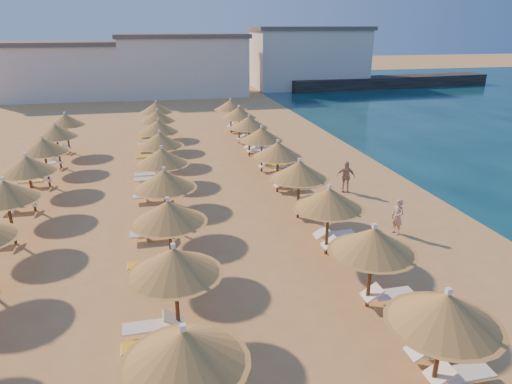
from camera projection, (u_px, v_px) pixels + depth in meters
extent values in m
plane|color=tan|center=(271.00, 261.00, 17.05)|extent=(220.00, 220.00, 0.00)
cube|color=black|center=(390.00, 82.00, 64.18)|extent=(30.24, 6.64, 1.50)
cube|color=silver|center=(64.00, 72.00, 53.98)|extent=(15.00, 8.00, 6.00)
cube|color=#59514C|center=(60.00, 44.00, 52.86)|extent=(15.60, 8.48, 0.50)
cube|color=silver|center=(183.00, 67.00, 56.36)|extent=(15.00, 8.00, 6.80)
cube|color=#59514C|center=(182.00, 36.00, 55.10)|extent=(15.60, 8.48, 0.50)
cube|color=silver|center=(309.00, 60.00, 62.80)|extent=(15.00, 8.00, 7.60)
cube|color=#59514C|center=(310.00, 28.00, 61.41)|extent=(15.60, 8.48, 0.50)
cylinder|color=brown|center=(438.00, 353.00, 10.69)|extent=(0.12, 0.12, 2.16)
cone|color=#9A602C|center=(446.00, 309.00, 10.27)|extent=(2.49, 2.49, 0.78)
cone|color=#9A602C|center=(444.00, 321.00, 10.38)|extent=(2.69, 2.69, 0.12)
cube|color=white|center=(449.00, 291.00, 10.11)|extent=(0.12, 0.12, 0.14)
cylinder|color=brown|center=(370.00, 276.00, 13.96)|extent=(0.12, 0.12, 2.16)
cone|color=#9A602C|center=(373.00, 240.00, 13.54)|extent=(2.49, 2.49, 0.78)
cone|color=#9A602C|center=(372.00, 250.00, 13.66)|extent=(2.69, 2.69, 0.12)
cube|color=white|center=(375.00, 226.00, 13.39)|extent=(0.12, 0.12, 0.14)
cylinder|color=brown|center=(327.00, 228.00, 17.24)|extent=(0.12, 0.12, 2.16)
cone|color=#9A602C|center=(329.00, 198.00, 16.82)|extent=(2.49, 2.49, 0.78)
cone|color=#9A602C|center=(329.00, 206.00, 16.93)|extent=(2.69, 2.69, 0.12)
cube|color=white|center=(330.00, 186.00, 16.66)|extent=(0.12, 0.12, 0.14)
cylinder|color=brown|center=(298.00, 196.00, 20.52)|extent=(0.12, 0.12, 2.16)
cone|color=#9A602C|center=(299.00, 170.00, 20.10)|extent=(2.49, 2.49, 0.78)
cone|color=#9A602C|center=(299.00, 177.00, 20.21)|extent=(2.69, 2.69, 0.12)
cube|color=white|center=(300.00, 160.00, 19.94)|extent=(0.12, 0.12, 0.14)
cylinder|color=brown|center=(277.00, 172.00, 23.79)|extent=(0.12, 0.12, 2.16)
cone|color=#9A602C|center=(278.00, 149.00, 23.37)|extent=(2.49, 2.49, 0.78)
cone|color=#9A602C|center=(278.00, 156.00, 23.49)|extent=(2.69, 2.69, 0.12)
cube|color=white|center=(278.00, 141.00, 23.22)|extent=(0.12, 0.12, 0.14)
cylinder|color=brown|center=(262.00, 154.00, 27.07)|extent=(0.12, 0.12, 2.16)
cone|color=#9A602C|center=(262.00, 134.00, 26.65)|extent=(2.49, 2.49, 0.78)
cone|color=#9A602C|center=(262.00, 140.00, 26.76)|extent=(2.69, 2.69, 0.12)
cube|color=white|center=(262.00, 126.00, 26.49)|extent=(0.12, 0.12, 0.14)
cylinder|color=brown|center=(249.00, 140.00, 30.35)|extent=(0.12, 0.12, 2.16)
cone|color=#9A602C|center=(249.00, 122.00, 29.93)|extent=(2.49, 2.49, 0.78)
cone|color=#9A602C|center=(249.00, 127.00, 30.04)|extent=(2.69, 2.69, 0.12)
cube|color=white|center=(249.00, 115.00, 29.77)|extent=(0.12, 0.12, 0.14)
cylinder|color=brown|center=(239.00, 129.00, 33.62)|extent=(0.12, 0.12, 2.16)
cone|color=#9A602C|center=(239.00, 113.00, 33.20)|extent=(2.49, 2.49, 0.78)
cone|color=#9A602C|center=(239.00, 117.00, 33.32)|extent=(2.69, 2.69, 0.12)
cube|color=white|center=(239.00, 106.00, 33.04)|extent=(0.12, 0.12, 0.14)
cylinder|color=brown|center=(231.00, 120.00, 36.90)|extent=(0.12, 0.12, 2.16)
cone|color=#9A602C|center=(231.00, 105.00, 36.48)|extent=(2.49, 2.49, 0.78)
cone|color=#9A602C|center=(231.00, 109.00, 36.59)|extent=(2.69, 2.69, 0.12)
cube|color=white|center=(230.00, 99.00, 36.32)|extent=(0.12, 0.12, 0.14)
cone|color=#9A602C|center=(184.00, 347.00, 9.06)|extent=(2.49, 2.49, 0.78)
cone|color=#9A602C|center=(185.00, 360.00, 9.17)|extent=(2.69, 2.69, 0.12)
cube|color=white|center=(183.00, 328.00, 8.90)|extent=(0.12, 0.12, 0.14)
cylinder|color=brown|center=(177.00, 300.00, 12.75)|extent=(0.12, 0.12, 2.16)
cone|color=#9A602C|center=(174.00, 261.00, 12.33)|extent=(2.49, 2.49, 0.78)
cone|color=#9A602C|center=(175.00, 272.00, 12.45)|extent=(2.69, 2.69, 0.12)
cube|color=white|center=(173.00, 246.00, 12.17)|extent=(0.12, 0.12, 0.14)
cylinder|color=brown|center=(171.00, 244.00, 16.03)|extent=(0.12, 0.12, 2.16)
cone|color=#9A602C|center=(168.00, 212.00, 15.61)|extent=(2.49, 2.49, 0.78)
cone|color=#9A602C|center=(169.00, 220.00, 15.72)|extent=(2.69, 2.69, 0.12)
cube|color=white|center=(167.00, 199.00, 15.45)|extent=(0.12, 0.12, 0.14)
cylinder|color=brown|center=(166.00, 206.00, 19.31)|extent=(0.12, 0.12, 2.16)
cone|color=#9A602C|center=(164.00, 179.00, 18.89)|extent=(2.49, 2.49, 0.78)
cone|color=#9A602C|center=(165.00, 187.00, 19.00)|extent=(2.69, 2.69, 0.12)
cube|color=white|center=(164.00, 169.00, 18.73)|extent=(0.12, 0.12, 0.14)
cylinder|color=brown|center=(164.00, 180.00, 22.58)|extent=(0.12, 0.12, 2.16)
cone|color=#9A602C|center=(162.00, 156.00, 22.16)|extent=(2.49, 2.49, 0.78)
cone|color=#9A602C|center=(162.00, 163.00, 22.28)|extent=(2.69, 2.69, 0.12)
cube|color=white|center=(161.00, 147.00, 22.00)|extent=(0.12, 0.12, 0.14)
cylinder|color=brown|center=(161.00, 160.00, 25.86)|extent=(0.12, 0.12, 2.16)
cone|color=#9A602C|center=(160.00, 139.00, 25.44)|extent=(2.49, 2.49, 0.78)
cone|color=#9A602C|center=(160.00, 145.00, 25.55)|extent=(2.69, 2.69, 0.12)
cube|color=white|center=(159.00, 131.00, 25.28)|extent=(0.12, 0.12, 0.14)
cylinder|color=brown|center=(160.00, 145.00, 29.14)|extent=(0.12, 0.12, 2.16)
cone|color=#9A602C|center=(158.00, 126.00, 28.72)|extent=(2.49, 2.49, 0.78)
cone|color=#9A602C|center=(159.00, 131.00, 28.83)|extent=(2.69, 2.69, 0.12)
cube|color=white|center=(158.00, 119.00, 28.56)|extent=(0.12, 0.12, 0.14)
cylinder|color=brown|center=(158.00, 133.00, 32.41)|extent=(0.12, 0.12, 2.16)
cone|color=#9A602C|center=(157.00, 116.00, 31.99)|extent=(2.49, 2.49, 0.78)
cone|color=#9A602C|center=(157.00, 121.00, 32.11)|extent=(2.69, 2.69, 0.12)
cube|color=white|center=(157.00, 109.00, 31.83)|extent=(0.12, 0.12, 0.14)
cylinder|color=brown|center=(157.00, 123.00, 35.69)|extent=(0.12, 0.12, 2.16)
cone|color=#9A602C|center=(156.00, 107.00, 35.27)|extent=(2.49, 2.49, 0.78)
cone|color=#9A602C|center=(156.00, 112.00, 35.38)|extent=(2.69, 2.69, 0.12)
cube|color=white|center=(156.00, 101.00, 35.11)|extent=(0.12, 0.12, 0.14)
cylinder|color=brown|center=(11.00, 219.00, 18.05)|extent=(0.12, 0.12, 2.16)
cone|color=#9A602C|center=(5.00, 190.00, 17.63)|extent=(2.49, 2.49, 0.78)
cone|color=#9A602C|center=(7.00, 198.00, 17.74)|extent=(2.69, 2.69, 0.12)
cube|color=white|center=(3.00, 179.00, 17.47)|extent=(0.12, 0.12, 0.14)
cylinder|color=brown|center=(32.00, 189.00, 21.33)|extent=(0.12, 0.12, 2.16)
cone|color=#9A602C|center=(27.00, 164.00, 20.90)|extent=(2.49, 2.49, 0.78)
cone|color=#9A602C|center=(28.00, 171.00, 21.02)|extent=(2.69, 2.69, 0.12)
cube|color=white|center=(25.00, 155.00, 20.75)|extent=(0.12, 0.12, 0.14)
cylinder|color=brown|center=(47.00, 167.00, 24.60)|extent=(0.12, 0.12, 2.16)
cone|color=#9A602C|center=(43.00, 145.00, 24.18)|extent=(2.49, 2.49, 0.78)
cone|color=#9A602C|center=(44.00, 151.00, 24.29)|extent=(2.69, 2.69, 0.12)
cube|color=white|center=(42.00, 137.00, 24.02)|extent=(0.12, 0.12, 0.14)
cylinder|color=brown|center=(59.00, 151.00, 27.88)|extent=(0.12, 0.12, 2.16)
cone|color=#9A602C|center=(56.00, 131.00, 27.46)|extent=(2.49, 2.49, 0.78)
cone|color=#9A602C|center=(56.00, 136.00, 27.57)|extent=(2.69, 2.69, 0.12)
cube|color=white|center=(54.00, 123.00, 27.30)|extent=(0.12, 0.12, 0.14)
cylinder|color=brown|center=(68.00, 137.00, 31.15)|extent=(0.12, 0.12, 2.16)
cone|color=#9A602C|center=(65.00, 120.00, 30.73)|extent=(2.49, 2.49, 0.78)
cone|color=#9A602C|center=(66.00, 124.00, 30.85)|extent=(2.69, 2.69, 0.12)
cube|color=white|center=(64.00, 113.00, 30.58)|extent=(0.12, 0.12, 0.14)
cube|color=white|center=(467.00, 373.00, 11.14)|extent=(1.30, 0.56, 0.06)
cube|color=white|center=(466.00, 378.00, 11.19)|extent=(0.06, 0.50, 0.32)
cube|color=white|center=(440.00, 373.00, 10.93)|extent=(0.58, 0.56, 0.40)
cube|color=white|center=(445.00, 349.00, 11.96)|extent=(1.30, 0.56, 0.06)
cube|color=white|center=(444.00, 354.00, 12.02)|extent=(0.06, 0.50, 0.32)
cube|color=white|center=(419.00, 349.00, 11.75)|extent=(0.58, 0.56, 0.40)
cube|color=white|center=(394.00, 294.00, 14.41)|extent=(1.30, 0.56, 0.06)
cube|color=white|center=(393.00, 298.00, 14.47)|extent=(0.06, 0.50, 0.32)
cube|color=white|center=(372.00, 293.00, 14.21)|extent=(0.58, 0.56, 0.40)
cube|color=white|center=(146.00, 327.00, 12.83)|extent=(1.30, 0.56, 0.06)
cube|color=white|center=(147.00, 332.00, 12.88)|extent=(0.06, 0.50, 0.32)
cube|color=white|center=(173.00, 319.00, 12.94)|extent=(0.58, 0.56, 0.40)
cube|color=white|center=(146.00, 348.00, 12.00)|extent=(1.30, 0.56, 0.06)
cube|color=white|center=(147.00, 353.00, 12.06)|extent=(0.06, 0.50, 0.32)
cube|color=white|center=(175.00, 339.00, 12.12)|extent=(0.58, 0.56, 0.40)
cube|color=yellow|center=(146.00, 346.00, 11.99)|extent=(1.25, 0.51, 0.05)
cube|color=white|center=(348.00, 244.00, 17.69)|extent=(1.30, 0.56, 0.06)
cube|color=white|center=(348.00, 248.00, 17.75)|extent=(0.06, 0.50, 0.32)
cube|color=white|center=(330.00, 243.00, 17.48)|extent=(0.58, 0.56, 0.40)
cube|color=yellow|center=(348.00, 243.00, 17.67)|extent=(1.25, 0.51, 0.05)
cube|color=white|center=(339.00, 234.00, 18.51)|extent=(1.30, 0.56, 0.06)
cube|color=white|center=(339.00, 238.00, 18.57)|extent=(0.06, 0.50, 0.32)
cube|color=white|center=(321.00, 233.00, 18.31)|extent=(0.58, 0.56, 0.40)
cube|color=white|center=(146.00, 265.00, 16.11)|extent=(1.30, 0.56, 0.06)
cube|color=white|center=(147.00, 269.00, 16.16)|extent=(0.06, 0.50, 0.32)
cube|color=white|center=(168.00, 260.00, 16.22)|extent=(0.58, 0.56, 0.40)
cube|color=yellow|center=(146.00, 264.00, 16.09)|extent=(1.25, 0.51, 0.05)
cube|color=white|center=(316.00, 210.00, 20.97)|extent=(1.30, 0.56, 0.06)
cube|color=white|center=(316.00, 213.00, 21.02)|extent=(0.06, 0.50, 0.32)
cube|color=white|center=(301.00, 208.00, 20.76)|extent=(0.58, 0.56, 0.40)
cube|color=white|center=(146.00, 225.00, 19.38)|extent=(1.30, 0.56, 0.06)
cube|color=white|center=(146.00, 228.00, 19.44)|extent=(0.06, 0.50, 0.32)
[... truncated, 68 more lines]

